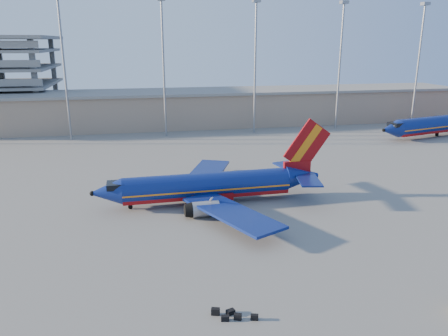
{
  "coord_description": "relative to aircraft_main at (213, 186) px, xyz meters",
  "views": [
    {
      "loc": [
        -11.05,
        -49.01,
        19.97
      ],
      "look_at": [
        -0.22,
        4.96,
        4.0
      ],
      "focal_mm": 35.0,
      "sensor_mm": 36.0,
      "label": 1
    }
  ],
  "objects": [
    {
      "name": "ground",
      "position": [
        2.07,
        -3.14,
        -2.24
      ],
      "size": [
        220.0,
        220.0,
        0.0
      ],
      "primitive_type": "plane",
      "color": "slate",
      "rests_on": "ground"
    },
    {
      "name": "terminal_building",
      "position": [
        12.07,
        54.86,
        2.08
      ],
      "size": [
        122.0,
        16.0,
        8.5
      ],
      "color": "gray",
      "rests_on": "ground"
    },
    {
      "name": "light_mast_row",
      "position": [
        7.07,
        42.86,
        15.32
      ],
      "size": [
        101.6,
        1.6,
        28.65
      ],
      "color": "gray",
      "rests_on": "ground"
    },
    {
      "name": "aircraft_main",
      "position": [
        0.0,
        0.0,
        0.0
      ],
      "size": [
        30.92,
        29.75,
        10.47
      ],
      "rotation": [
        0.0,
        0.0,
        0.03
      ],
      "color": "navy",
      "rests_on": "ground"
    },
    {
      "name": "aircraft_second",
      "position": [
        56.28,
        31.05,
        0.46
      ],
      "size": [
        34.13,
        15.81,
        11.76
      ],
      "rotation": [
        0.0,
        0.0,
        0.24
      ],
      "color": "navy",
      "rests_on": "ground"
    },
    {
      "name": "luggage_pile",
      "position": [
        -2.89,
        -24.4,
        -2.01
      ],
      "size": [
        3.42,
        1.69,
        0.54
      ],
      "color": "black",
      "rests_on": "ground"
    }
  ]
}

